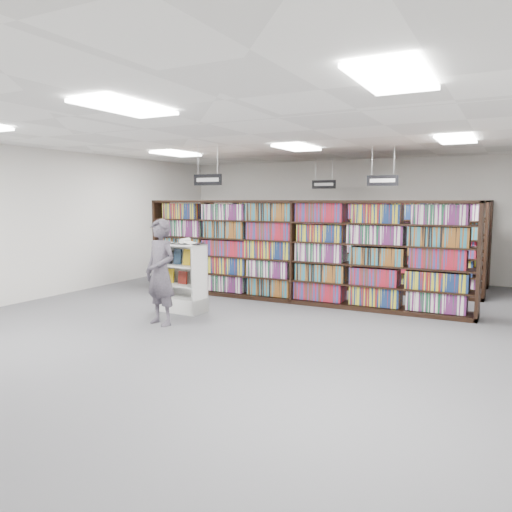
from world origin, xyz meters
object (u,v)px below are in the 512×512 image
at_px(bookshelf_row_near, 296,252).
at_px(shopper, 161,272).
at_px(endcap_display, 182,288).
at_px(open_book, 186,242).

height_order(bookshelf_row_near, shopper, bookshelf_row_near).
bearing_deg(bookshelf_row_near, endcap_display, -130.68).
relative_size(open_book, shopper, 0.37).
bearing_deg(endcap_display, open_book, 3.48).
bearing_deg(shopper, bookshelf_row_near, 78.13).
xyz_separation_m(bookshelf_row_near, open_book, (-1.47, -1.82, 0.27)).
relative_size(endcap_display, open_book, 1.96).
relative_size(bookshelf_row_near, endcap_display, 5.42).
distance_m(bookshelf_row_near, endcap_display, 2.48).
relative_size(endcap_display, shopper, 0.72).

